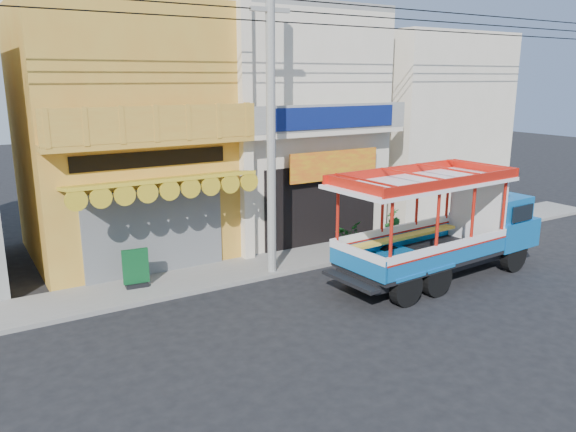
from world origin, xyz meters
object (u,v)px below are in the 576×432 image
Objects in this scene: songthaew_truck at (452,224)px; green_sign at (136,271)px; potted_plant_b at (395,231)px; utility_pole at (275,106)px; potted_plant_c at (392,222)px; potted_plant_a at (347,236)px.

songthaew_truck is 6.53× the size of green_sign.
green_sign is (-8.45, 3.63, -1.01)m from songthaew_truck.
green_sign is at bearing 156.74° from songthaew_truck.
songthaew_truck reaches higher than potted_plant_b.
potted_plant_c is at bearing 10.94° from utility_pole.
potted_plant_b is 1.13m from potted_plant_c.
potted_plant_c is (0.69, 0.90, 0.03)m from potted_plant_b.
potted_plant_a is (7.13, -0.31, 0.02)m from green_sign.
potted_plant_a is (-1.32, 3.32, -0.98)m from songthaew_truck.
potted_plant_a is 2.59m from potted_plant_c.
utility_pole is 6.26m from songthaew_truck.
potted_plant_c is at bearing 72.73° from songthaew_truck.
utility_pole is 25.47× the size of green_sign.
songthaew_truck is at bearing 15.16° from potted_plant_c.
potted_plant_c is (5.62, 1.09, -4.41)m from utility_pole.
songthaew_truck is at bearing -23.26° from green_sign.
potted_plant_b is at bearing 80.19° from songthaew_truck.
songthaew_truck is at bearing -32.34° from utility_pole.
songthaew_truck is at bearing -94.39° from potted_plant_a.
potted_plant_a is at bearing 60.32° from potted_plant_b.
songthaew_truck is 3.70m from potted_plant_a.
green_sign is 1.09× the size of potted_plant_c.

